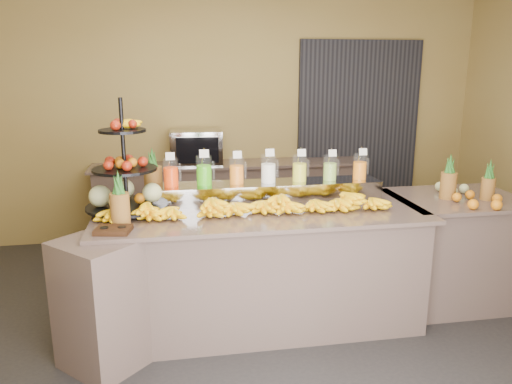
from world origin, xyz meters
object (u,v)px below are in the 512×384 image
object	(u,v)px
fruit_stand	(131,184)
oven_warmer	(196,147)
right_fruit_pile	(472,194)
condiment_caddy	(113,230)
pitcher_tray	(268,191)
banana_heap	(248,204)

from	to	relation	value
fruit_stand	oven_warmer	bearing A→B (deg)	90.83
right_fruit_pile	condiment_caddy	bearing A→B (deg)	-174.02
pitcher_tray	oven_warmer	size ratio (longest dim) A/B	3.26
oven_warmer	right_fruit_pile	bearing A→B (deg)	-41.15
pitcher_tray	banana_heap	size ratio (longest dim) A/B	0.86
banana_heap	oven_warmer	distance (m)	2.02
condiment_caddy	oven_warmer	distance (m)	2.41
condiment_caddy	oven_warmer	xyz separation A→B (m)	(0.68, 2.30, 0.17)
pitcher_tray	fruit_stand	distance (m)	1.10
fruit_stand	oven_warmer	xyz separation A→B (m)	(0.59, 1.83, -0.03)
fruit_stand	right_fruit_pile	bearing A→B (deg)	14.79
fruit_stand	condiment_caddy	xyz separation A→B (m)	(-0.10, -0.47, -0.20)
pitcher_tray	condiment_caddy	size ratio (longest dim) A/B	8.15
banana_heap	oven_warmer	size ratio (longest dim) A/B	3.80
condiment_caddy	right_fruit_pile	bearing A→B (deg)	5.98
banana_heap	condiment_caddy	bearing A→B (deg)	-162.66
banana_heap	condiment_caddy	xyz separation A→B (m)	(-0.95, -0.30, -0.05)
fruit_stand	condiment_caddy	distance (m)	0.52
banana_heap	right_fruit_pile	bearing A→B (deg)	-0.16
fruit_stand	right_fruit_pile	world-z (taller)	fruit_stand
banana_heap	fruit_stand	size ratio (longest dim) A/B	2.53
right_fruit_pile	banana_heap	bearing A→B (deg)	179.84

